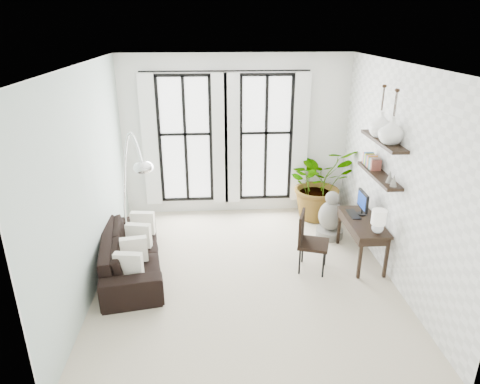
{
  "coord_description": "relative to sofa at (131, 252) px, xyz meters",
  "views": [
    {
      "loc": [
        -0.47,
        -5.8,
        3.72
      ],
      "look_at": [
        -0.06,
        0.3,
        1.28
      ],
      "focal_mm": 32.0,
      "sensor_mm": 36.0,
      "label": 1
    }
  ],
  "objects": [
    {
      "name": "ceiling",
      "position": [
        1.8,
        -0.24,
        2.88
      ],
      "size": [
        5.0,
        5.0,
        0.0
      ],
      "primitive_type": "plane",
      "color": "white",
      "rests_on": "wall_back"
    },
    {
      "name": "sofa",
      "position": [
        0.0,
        0.0,
        0.0
      ],
      "size": [
        1.23,
        2.33,
        0.65
      ],
      "primitive_type": "imported",
      "rotation": [
        0.0,
        0.0,
        1.74
      ],
      "color": "black",
      "rests_on": "floor"
    },
    {
      "name": "vase_a",
      "position": [
        3.91,
        -0.17,
        1.94
      ],
      "size": [
        0.37,
        0.37,
        0.38
      ],
      "primitive_type": "imported",
      "color": "white",
      "rests_on": "shelf_upper"
    },
    {
      "name": "wall_right",
      "position": [
        4.05,
        -0.24,
        1.28
      ],
      "size": [
        0.0,
        5.0,
        5.0
      ],
      "primitive_type": "plane",
      "rotation": [
        1.57,
        0.0,
        -1.57
      ],
      "color": "white",
      "rests_on": "floor"
    },
    {
      "name": "floor",
      "position": [
        1.8,
        -0.24,
        -0.32
      ],
      "size": [
        5.0,
        5.0,
        0.0
      ],
      "primitive_type": "plane",
      "color": "beige",
      "rests_on": "ground"
    },
    {
      "name": "plant",
      "position": [
        3.44,
        1.81,
        0.43
      ],
      "size": [
        1.64,
        1.53,
        1.5
      ],
      "primitive_type": "imported",
      "rotation": [
        0.0,
        0.0,
        0.31
      ],
      "color": "#2D7228",
      "rests_on": "floor"
    },
    {
      "name": "buddha",
      "position": [
        3.46,
        0.93,
        0.05
      ],
      "size": [
        0.5,
        0.5,
        0.9
      ],
      "color": "gray",
      "rests_on": "floor"
    },
    {
      "name": "wall_left",
      "position": [
        -0.45,
        -0.24,
        1.28
      ],
      "size": [
        0.0,
        5.0,
        5.0
      ],
      "primitive_type": "plane",
      "rotation": [
        1.57,
        0.0,
        1.57
      ],
      "color": "#B0C4BA",
      "rests_on": "floor"
    },
    {
      "name": "vase_b",
      "position": [
        3.91,
        0.23,
        1.94
      ],
      "size": [
        0.37,
        0.37,
        0.38
      ],
      "primitive_type": "imported",
      "color": "white",
      "rests_on": "shelf_upper"
    },
    {
      "name": "desk",
      "position": [
        3.75,
        0.03,
        0.36
      ],
      "size": [
        0.52,
        1.22,
        1.12
      ],
      "color": "black",
      "rests_on": "floor"
    },
    {
      "name": "desk_chair",
      "position": [
        2.8,
        -0.14,
        0.23
      ],
      "size": [
        0.58,
        0.58,
        0.97
      ],
      "rotation": [
        0.0,
        0.0,
        -0.33
      ],
      "color": "black",
      "rests_on": "floor"
    },
    {
      "name": "windows",
      "position": [
        1.6,
        2.19,
        1.24
      ],
      "size": [
        3.26,
        0.13,
        2.65
      ],
      "color": "white",
      "rests_on": "wall_back"
    },
    {
      "name": "wall_back",
      "position": [
        1.8,
        2.26,
        1.28
      ],
      "size": [
        4.5,
        0.0,
        4.5
      ],
      "primitive_type": "plane",
      "rotation": [
        1.57,
        0.0,
        0.0
      ],
      "color": "white",
      "rests_on": "floor"
    },
    {
      "name": "arc_lamp",
      "position": [
        0.11,
        0.18,
        1.31
      ],
      "size": [
        0.72,
        0.58,
        2.23
      ],
      "color": "silver",
      "rests_on": "floor"
    },
    {
      "name": "wall_shelves",
      "position": [
        3.91,
        0.12,
        1.4
      ],
      "size": [
        0.25,
        1.3,
        0.6
      ],
      "color": "black",
      "rests_on": "wall_right"
    },
    {
      "name": "throw_pillows",
      "position": [
        0.1,
        0.0,
        0.18
      ],
      "size": [
        0.4,
        1.52,
        0.4
      ],
      "color": "white",
      "rests_on": "sofa"
    }
  ]
}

